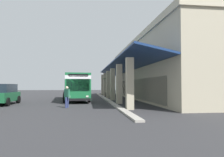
{
  "coord_description": "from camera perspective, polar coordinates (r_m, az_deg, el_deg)",
  "views": [
    {
      "loc": [
        27.23,
        0.13,
        1.82
      ],
      "look_at": [
        5.24,
        2.9,
        2.56
      ],
      "focal_mm": 33.83,
      "sensor_mm": 36.0,
      "label": 1
    }
  ],
  "objects": [
    {
      "name": "transit_bus",
      "position": [
        26.46,
        -9.87,
        -1.81
      ],
      "size": [
        11.4,
        3.6,
        3.34
      ],
      "color": "#196638",
      "rests_on": "ground"
    },
    {
      "name": "pedestrian",
      "position": [
        17.73,
        -12.09,
        -4.53
      ],
      "size": [
        0.62,
        0.49,
        1.75
      ],
      "color": "navy",
      "rests_on": "ground"
    },
    {
      "name": "parked_sedan_charcoal",
      "position": [
        26.55,
        -27.45,
        -4.0
      ],
      "size": [
        4.48,
        2.15,
        1.47
      ],
      "color": "#232328",
      "rests_on": "ground"
    },
    {
      "name": "curb_strip",
      "position": [
        28.5,
        -1.81,
        -5.45
      ],
      "size": [
        36.39,
        0.5,
        0.12
      ],
      "primitive_type": "cube",
      "color": "#9E998E",
      "rests_on": "ground"
    },
    {
      "name": "potted_palm",
      "position": [
        35.99,
        -1.1,
        -3.69
      ],
      "size": [
        1.55,
        1.87,
        3.07
      ],
      "color": "#4C4742",
      "rests_on": "ground"
    },
    {
      "name": "ground",
      "position": [
        28.4,
        8.96,
        -5.56
      ],
      "size": [
        120.0,
        120.0,
        0.0
      ],
      "primitive_type": "plane",
      "color": "#2D2D30"
    },
    {
      "name": "parked_suv_green",
      "position": [
        22.54,
        -27.44,
        -3.74
      ],
      "size": [
        4.84,
        2.28,
        1.97
      ],
      "color": "#195933",
      "rests_on": "ground"
    },
    {
      "name": "plaza_building",
      "position": [
        30.94,
        16.25,
        1.99
      ],
      "size": [
        30.62,
        15.57,
        7.76
      ],
      "color": "#B2A88E",
      "rests_on": "ground"
    }
  ]
}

